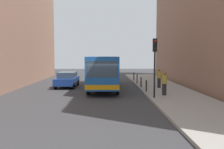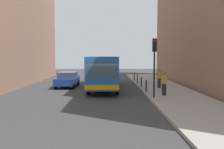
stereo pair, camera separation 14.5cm
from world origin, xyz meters
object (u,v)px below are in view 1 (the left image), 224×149
Objects in this scene: car_beside_bus at (67,79)px; bollard_far at (137,79)px; pedestrian_mid_sidewalk at (159,78)px; traffic_light at (155,57)px; bus at (104,70)px; bollard_mid at (141,82)px; bollard_near at (146,86)px; pedestrian_near_signal at (164,83)px; bollard_farthest at (134,76)px.

car_beside_bus is 4.68× the size of bollard_far.
bollard_far is 3.95m from pedestrian_mid_sidewalk.
bus is at bearing 119.72° from traffic_light.
bollard_near is at bearing -90.00° from bollard_mid.
pedestrian_near_signal is at bearing -59.94° from bollard_near.
pedestrian_mid_sidewalk is (8.70, -1.80, 0.26)m from car_beside_bus.
traffic_light reaches higher than bollard_far.
bus is at bearing -126.33° from pedestrian_near_signal.
pedestrian_mid_sidewalk reaches higher than bollard_mid.
bus is 11.64× the size of bollard_near.
bollard_farthest is (0.00, 3.05, 0.00)m from bollard_far.
pedestrian_mid_sidewalk is at bearing 74.62° from traffic_light.
car_beside_bus is 7.23m from bollard_mid.
bollard_far is 0.54× the size of pedestrian_mid_sidewalk.
traffic_light reaches higher than pedestrian_mid_sidewalk.
pedestrian_near_signal is (1.05, -7.91, 0.41)m from bollard_far.
bollard_mid is 0.54× the size of pedestrian_mid_sidewalk.
bollard_mid is (0.00, 3.05, 0.00)m from bollard_near.
bollard_far is at bearing -90.00° from bollard_farthest.
bollard_farthest is at bearing 90.00° from bollard_near.
pedestrian_near_signal is 4.35m from pedestrian_mid_sidewalk.
traffic_light is at bearing -88.01° from bollard_near.
pedestrian_near_signal reaches higher than car_beside_bus.
bus is 2.49× the size of car_beside_bus.
bus reaches higher than pedestrian_near_signal.
pedestrian_near_signal is (4.50, -5.16, -0.69)m from bus.
bollard_mid is 0.54× the size of pedestrian_near_signal.
car_beside_bus is 4.68× the size of bollard_mid.
pedestrian_mid_sidewalk is at bearing -66.28° from bollard_far.
pedestrian_near_signal is (0.95, 1.07, -1.97)m from traffic_light.
bollard_near is 0.54× the size of pedestrian_near_signal.
bollard_near is (7.12, -4.31, -0.16)m from car_beside_bus.
bollard_mid is 1.72m from pedestrian_mid_sidewalk.
bus is 6.29× the size of pedestrian_near_signal.
car_beside_bus is 4.68× the size of bollard_near.
pedestrian_near_signal reaches higher than bollard_near.
pedestrian_mid_sidewalk is (1.58, -6.65, 0.41)m from bollard_farthest.
bollard_near is (-0.10, 2.88, -2.38)m from traffic_light.
bollard_far and bollard_farthest have the same top height.
bus is at bearing -120.81° from bollard_farthest.
bus is at bearing -141.54° from bollard_far.
car_beside_bus is (-3.66, 0.95, -0.94)m from bus.
bollard_mid is 1.00× the size of bollard_far.
bollard_farthest is (-0.10, 12.03, -2.38)m from traffic_light.
bollard_farthest is at bearing 90.00° from bollard_mid.
traffic_light is at bearing -89.52° from bollard_farthest.
car_beside_bus is at bearing -13.57° from bus.
bus is 6.84m from bollard_farthest.
bollard_near is at bearing -137.36° from pedestrian_near_signal.
traffic_light is 2.31× the size of pedestrian_mid_sidewalk.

